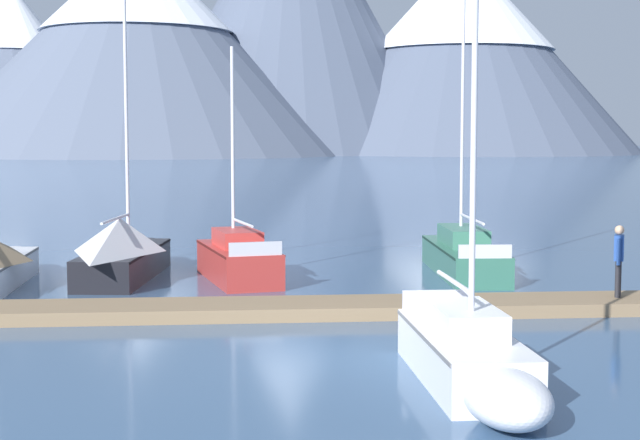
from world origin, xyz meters
The scene contains 11 objects.
ground_plane centered at (0.00, 0.00, 0.00)m, with size 700.00×700.00×0.00m, color #38567A.
mountain_west_summit centered at (-49.41, 222.19, 20.72)m, with size 61.66×61.66×39.90m.
mountain_central_massif centered at (-17.50, 190.14, 23.56)m, with size 89.57×89.57×45.08m.
mountain_shoulder_ridge centered at (16.42, 204.79, 33.37)m, with size 71.97×71.97×65.38m.
mountain_east_summit centered at (54.87, 198.92, 24.21)m, with size 80.17×80.17×45.75m.
dock centered at (0.00, 4.00, 0.15)m, with size 20.28×2.49×0.30m.
sailboat_second_berth centered at (-5.15, 10.36, 0.84)m, with size 2.58×7.12×8.76m.
sailboat_mid_dock_port centered at (-2.03, 9.94, 0.59)m, with size 2.47×5.80×6.60m.
sailboat_mid_dock_starboard centered at (1.45, -2.78, 0.55)m, with size 1.54×5.78×9.23m.
sailboat_far_berth centered at (4.77, 10.50, 0.57)m, with size 2.04×7.52×9.00m.
person_on_dock centered at (6.83, 3.88, 1.26)m, with size 0.36×0.54×1.69m.
Camera 1 is at (-2.71, -17.60, 4.09)m, focal length 54.02 mm.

